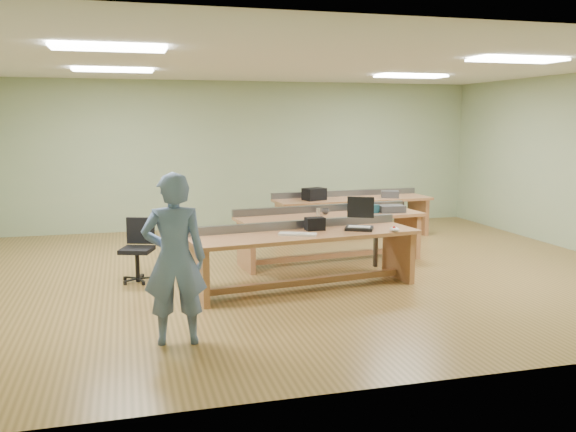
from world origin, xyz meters
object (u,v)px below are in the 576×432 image
at_px(workbench_mid, 330,226).
at_px(workbench_back, 352,208).
at_px(camera_bag, 315,224).
at_px(person, 174,259).
at_px(parts_bin_grey, 392,209).
at_px(workbench_front, 304,247).
at_px(laptop_base, 359,228).
at_px(parts_bin_teal, 365,209).
at_px(task_chair, 138,259).
at_px(drinks_can, 318,212).
at_px(mug, 325,211).

relative_size(workbench_mid, workbench_back, 1.00).
bearing_deg(camera_bag, person, -140.25).
xyz_separation_m(person, parts_bin_grey, (3.68, 2.98, -0.05)).
height_order(workbench_back, camera_bag, camera_bag).
height_order(workbench_front, laptop_base, workbench_front).
xyz_separation_m(person, parts_bin_teal, (3.25, 3.05, -0.04)).
bearing_deg(parts_bin_grey, task_chair, -173.82).
relative_size(parts_bin_teal, drinks_can, 3.23).
xyz_separation_m(workbench_front, parts_bin_teal, (1.44, 1.45, 0.25)).
height_order(workbench_mid, person, person).
xyz_separation_m(workbench_front, workbench_back, (1.92, 3.25, -0.00)).
xyz_separation_m(workbench_front, person, (-1.81, -1.60, 0.30)).
bearing_deg(task_chair, workbench_front, -5.02).
height_order(workbench_back, task_chair, task_chair).
bearing_deg(workbench_mid, mug, 128.38).
relative_size(workbench_mid, parts_bin_grey, 7.55).
distance_m(camera_bag, drinks_can, 1.26).
height_order(parts_bin_grey, mug, parts_bin_grey).
xyz_separation_m(workbench_front, drinks_can, (0.62, 1.33, 0.25)).
bearing_deg(parts_bin_grey, workbench_front, -143.61).
xyz_separation_m(camera_bag, parts_bin_teal, (1.25, 1.30, -0.02)).
height_order(workbench_mid, drinks_can, drinks_can).
relative_size(workbench_front, person, 1.83).
bearing_deg(workbench_back, workbench_mid, -123.75).
distance_m(workbench_front, workbench_mid, 1.63).
relative_size(camera_bag, parts_bin_grey, 0.63).
relative_size(camera_bag, task_chair, 0.29).
relative_size(task_chair, mug, 7.80).
relative_size(workbench_back, camera_bag, 12.09).
bearing_deg(workbench_back, laptop_base, -112.83).
xyz_separation_m(workbench_back, task_chair, (-4.03, -2.30, -0.24)).
height_order(workbench_mid, laptop_base, workbench_mid).
bearing_deg(camera_bag, workbench_mid, 61.45).
relative_size(laptop_base, drinks_can, 3.16).
bearing_deg(parts_bin_teal, workbench_mid, -175.68).
distance_m(workbench_front, workbench_back, 3.77).
xyz_separation_m(workbench_front, laptop_base, (0.78, 0.02, 0.21)).
height_order(workbench_front, drinks_can, drinks_can).
relative_size(workbench_front, camera_bag, 12.41).
xyz_separation_m(workbench_mid, parts_bin_grey, (1.04, -0.02, 0.25)).
bearing_deg(drinks_can, workbench_back, 55.88).
relative_size(person, laptop_base, 4.72).
bearing_deg(workbench_front, mug, 54.44).
height_order(workbench_back, person, person).
xyz_separation_m(workbench_back, laptop_base, (-1.14, -3.23, 0.21)).
bearing_deg(task_chair, mug, 29.23).
height_order(person, parts_bin_teal, person).
bearing_deg(parts_bin_teal, workbench_back, 75.15).
xyz_separation_m(person, task_chair, (-0.31, 2.55, -0.54)).
relative_size(laptop_base, mug, 3.26).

